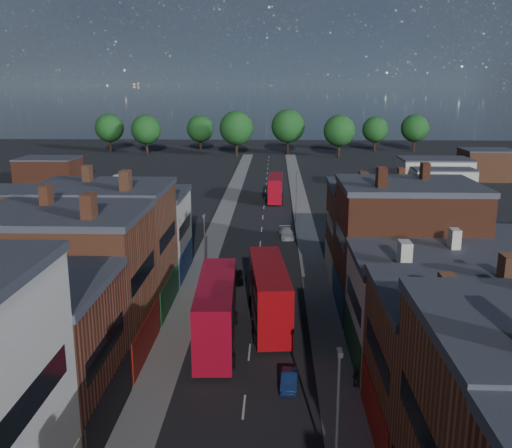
# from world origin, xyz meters

# --- Properties ---
(pavement_west) EXTENTS (3.00, 200.00, 0.12)m
(pavement_west) POSITION_xyz_m (-6.50, 50.00, 0.06)
(pavement_west) COLOR gray
(pavement_west) RESTS_ON ground
(pavement_east) EXTENTS (3.00, 200.00, 0.12)m
(pavement_east) POSITION_xyz_m (6.50, 50.00, 0.06)
(pavement_east) COLOR gray
(pavement_east) RESTS_ON ground
(lamp_post_1) EXTENTS (0.25, 0.70, 8.12)m
(lamp_post_1) POSITION_xyz_m (5.20, 0.00, 4.70)
(lamp_post_1) COLOR slate
(lamp_post_1) RESTS_ON ground
(lamp_post_2) EXTENTS (0.25, 0.70, 8.12)m
(lamp_post_2) POSITION_xyz_m (-5.20, 30.00, 4.70)
(lamp_post_2) COLOR slate
(lamp_post_2) RESTS_ON ground
(lamp_post_3) EXTENTS (0.25, 0.70, 8.12)m
(lamp_post_3) POSITION_xyz_m (5.20, 60.00, 4.70)
(lamp_post_3) COLOR slate
(lamp_post_3) RESTS_ON ground
(bus_0) EXTENTS (3.64, 12.76, 5.46)m
(bus_0) POSITION_xyz_m (-2.75, 17.40, 2.95)
(bus_0) COLOR #A6091F
(bus_0) RESTS_ON ground
(bus_1) EXTENTS (4.05, 12.79, 5.43)m
(bus_1) POSITION_xyz_m (1.50, 21.62, 2.93)
(bus_1) COLOR #B70A10
(bus_1) RESTS_ON ground
(bus_2) EXTENTS (2.97, 10.92, 4.69)m
(bus_2) POSITION_xyz_m (2.01, 77.54, 2.53)
(bus_2) COLOR #9C0615
(bus_2) RESTS_ON ground
(car_1) EXTENTS (1.36, 3.36, 1.09)m
(car_1) POSITION_xyz_m (3.05, 10.64, 0.54)
(car_1) COLOR navy
(car_1) RESTS_ON ground
(car_2) EXTENTS (2.19, 4.16, 1.12)m
(car_2) POSITION_xyz_m (-2.37, 32.77, 0.56)
(car_2) COLOR black
(car_2) RESTS_ON ground
(car_3) EXTENTS (2.29, 4.72, 1.32)m
(car_3) POSITION_xyz_m (3.59, 51.38, 0.66)
(car_3) COLOR silver
(car_3) RESTS_ON ground
(ped_3) EXTENTS (0.72, 1.01, 1.57)m
(ped_3) POSITION_xyz_m (7.70, 10.83, 0.90)
(ped_3) COLOR #57544B
(ped_3) RESTS_ON pavement_east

